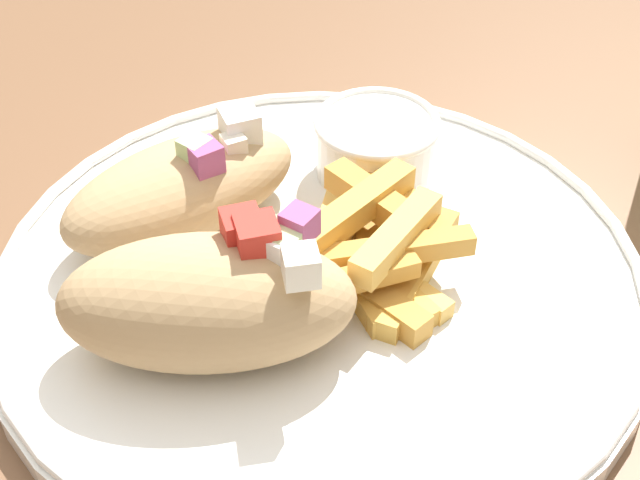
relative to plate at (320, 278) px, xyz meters
The scene contains 6 objects.
table 0.09m from the plate, ahead, with size 1.10×1.10×0.71m.
plate is the anchor object (origin of this frame).
pita_sandwich_near 0.07m from the plate, 134.14° to the right, with size 0.13×0.07×0.07m.
pita_sandwich_far 0.08m from the plate, 151.92° to the left, with size 0.14×0.12×0.05m.
fries_pile 0.03m from the plate, ahead, with size 0.09×0.11×0.04m.
sauce_ramekin 0.09m from the plate, 68.86° to the left, with size 0.07×0.07×0.03m.
Camera 1 is at (-0.02, -0.31, 1.02)m, focal length 50.00 mm.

